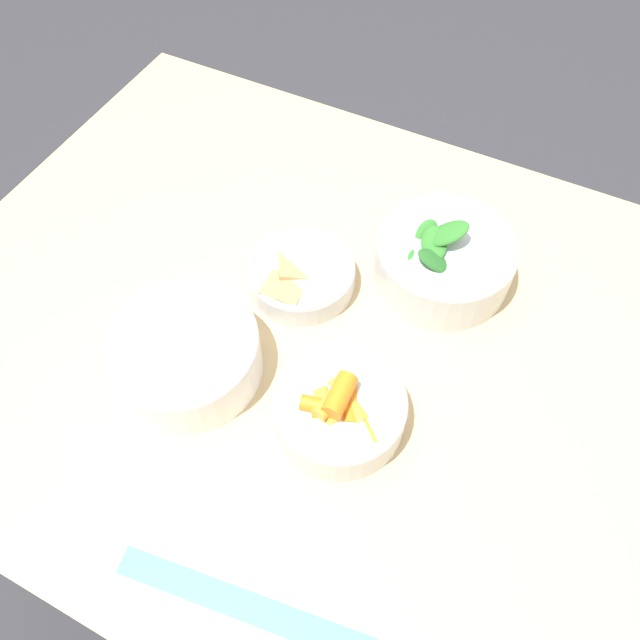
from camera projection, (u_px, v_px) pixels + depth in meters
ground_plane at (356, 528)px, 1.40m from camera, size 10.00×10.00×0.00m
dining_table at (378, 400)px, 0.87m from camera, size 1.23×0.81×0.75m
bowl_carrots at (340, 408)px, 0.70m from camera, size 0.15×0.15×0.07m
bowl_greens at (444, 259)px, 0.81m from camera, size 0.18×0.18×0.10m
bowl_beans_hotdog at (186, 355)px, 0.74m from camera, size 0.18×0.18×0.07m
bowl_cookies at (301, 274)px, 0.82m from camera, size 0.14×0.14×0.04m
ruler at (255, 609)px, 0.61m from camera, size 0.30×0.07×0.00m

